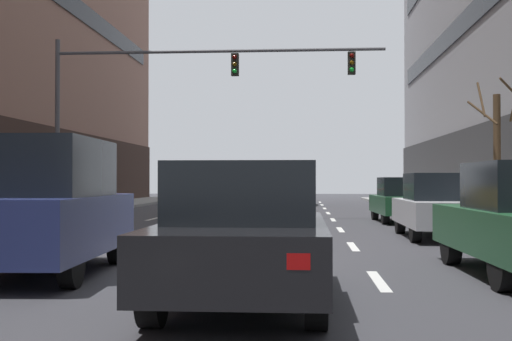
% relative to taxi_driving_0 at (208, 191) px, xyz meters
% --- Properties ---
extents(ground_plane, '(120.00, 120.00, 0.00)m').
position_rel_taxi_driving_0_xyz_m(ground_plane, '(1.81, -15.63, -1.01)').
color(ground_plane, '#38383D').
extents(lane_stripe_l1_s4, '(0.16, 2.00, 0.01)m').
position_rel_taxi_driving_0_xyz_m(lane_stripe_l1_s4, '(-1.56, -13.63, -1.01)').
color(lane_stripe_l1_s4, silver).
rests_on(lane_stripe_l1_s4, ground).
extents(lane_stripe_l1_s5, '(0.16, 2.00, 0.01)m').
position_rel_taxi_driving_0_xyz_m(lane_stripe_l1_s5, '(-1.56, -8.63, -1.01)').
color(lane_stripe_l1_s5, silver).
rests_on(lane_stripe_l1_s5, ground).
extents(lane_stripe_l1_s6, '(0.16, 2.00, 0.01)m').
position_rel_taxi_driving_0_xyz_m(lane_stripe_l1_s6, '(-1.56, -3.63, -1.01)').
color(lane_stripe_l1_s6, silver).
rests_on(lane_stripe_l1_s6, ground).
extents(lane_stripe_l1_s7, '(0.16, 2.00, 0.01)m').
position_rel_taxi_driving_0_xyz_m(lane_stripe_l1_s7, '(-1.56, 1.37, -1.01)').
color(lane_stripe_l1_s7, silver).
rests_on(lane_stripe_l1_s7, ground).
extents(lane_stripe_l1_s8, '(0.16, 2.00, 0.01)m').
position_rel_taxi_driving_0_xyz_m(lane_stripe_l1_s8, '(-1.56, 6.37, -1.01)').
color(lane_stripe_l1_s8, silver).
rests_on(lane_stripe_l1_s8, ground).
extents(lane_stripe_l1_s9, '(0.16, 2.00, 0.01)m').
position_rel_taxi_driving_0_xyz_m(lane_stripe_l1_s9, '(-1.56, 11.37, -1.01)').
color(lane_stripe_l1_s9, silver).
rests_on(lane_stripe_l1_s9, ground).
extents(lane_stripe_l1_s10, '(0.16, 2.00, 0.01)m').
position_rel_taxi_driving_0_xyz_m(lane_stripe_l1_s10, '(-1.56, 16.37, -1.01)').
color(lane_stripe_l1_s10, silver).
rests_on(lane_stripe_l1_s10, ground).
extents(lane_stripe_l2_s3, '(0.16, 2.00, 0.01)m').
position_rel_taxi_driving_0_xyz_m(lane_stripe_l2_s3, '(1.81, -18.63, -1.01)').
color(lane_stripe_l2_s3, silver).
rests_on(lane_stripe_l2_s3, ground).
extents(lane_stripe_l2_s4, '(0.16, 2.00, 0.01)m').
position_rel_taxi_driving_0_xyz_m(lane_stripe_l2_s4, '(1.81, -13.63, -1.01)').
color(lane_stripe_l2_s4, silver).
rests_on(lane_stripe_l2_s4, ground).
extents(lane_stripe_l2_s5, '(0.16, 2.00, 0.01)m').
position_rel_taxi_driving_0_xyz_m(lane_stripe_l2_s5, '(1.81, -8.63, -1.01)').
color(lane_stripe_l2_s5, silver).
rests_on(lane_stripe_l2_s5, ground).
extents(lane_stripe_l2_s6, '(0.16, 2.00, 0.01)m').
position_rel_taxi_driving_0_xyz_m(lane_stripe_l2_s6, '(1.81, -3.63, -1.01)').
color(lane_stripe_l2_s6, silver).
rests_on(lane_stripe_l2_s6, ground).
extents(lane_stripe_l2_s7, '(0.16, 2.00, 0.01)m').
position_rel_taxi_driving_0_xyz_m(lane_stripe_l2_s7, '(1.81, 1.37, -1.01)').
color(lane_stripe_l2_s7, silver).
rests_on(lane_stripe_l2_s7, ground).
extents(lane_stripe_l2_s8, '(0.16, 2.00, 0.01)m').
position_rel_taxi_driving_0_xyz_m(lane_stripe_l2_s8, '(1.81, 6.37, -1.01)').
color(lane_stripe_l2_s8, silver).
rests_on(lane_stripe_l2_s8, ground).
extents(lane_stripe_l2_s9, '(0.16, 2.00, 0.01)m').
position_rel_taxi_driving_0_xyz_m(lane_stripe_l2_s9, '(1.81, 11.37, -1.01)').
color(lane_stripe_l2_s9, silver).
rests_on(lane_stripe_l2_s9, ground).
extents(lane_stripe_l2_s10, '(0.16, 2.00, 0.01)m').
position_rel_taxi_driving_0_xyz_m(lane_stripe_l2_s10, '(1.81, 16.37, -1.01)').
color(lane_stripe_l2_s10, silver).
rests_on(lane_stripe_l2_s10, ground).
extents(lane_stripe_l3_s3, '(0.16, 2.00, 0.01)m').
position_rel_taxi_driving_0_xyz_m(lane_stripe_l3_s3, '(5.18, -18.63, -1.01)').
color(lane_stripe_l3_s3, silver).
rests_on(lane_stripe_l3_s3, ground).
extents(lane_stripe_l3_s4, '(0.16, 2.00, 0.01)m').
position_rel_taxi_driving_0_xyz_m(lane_stripe_l3_s4, '(5.18, -13.63, -1.01)').
color(lane_stripe_l3_s4, silver).
rests_on(lane_stripe_l3_s4, ground).
extents(lane_stripe_l3_s5, '(0.16, 2.00, 0.01)m').
position_rel_taxi_driving_0_xyz_m(lane_stripe_l3_s5, '(5.18, -8.63, -1.01)').
color(lane_stripe_l3_s5, silver).
rests_on(lane_stripe_l3_s5, ground).
extents(lane_stripe_l3_s6, '(0.16, 2.00, 0.01)m').
position_rel_taxi_driving_0_xyz_m(lane_stripe_l3_s6, '(5.18, -3.63, -1.01)').
color(lane_stripe_l3_s6, silver).
rests_on(lane_stripe_l3_s6, ground).
extents(lane_stripe_l3_s7, '(0.16, 2.00, 0.01)m').
position_rel_taxi_driving_0_xyz_m(lane_stripe_l3_s7, '(5.18, 1.37, -1.01)').
color(lane_stripe_l3_s7, silver).
rests_on(lane_stripe_l3_s7, ground).
extents(lane_stripe_l3_s8, '(0.16, 2.00, 0.01)m').
position_rel_taxi_driving_0_xyz_m(lane_stripe_l3_s8, '(5.18, 6.37, -1.01)').
color(lane_stripe_l3_s8, silver).
rests_on(lane_stripe_l3_s8, ground).
extents(lane_stripe_l3_s9, '(0.16, 2.00, 0.01)m').
position_rel_taxi_driving_0_xyz_m(lane_stripe_l3_s9, '(5.18, 11.37, -1.01)').
color(lane_stripe_l3_s9, silver).
rests_on(lane_stripe_l3_s9, ground).
extents(lane_stripe_l3_s10, '(0.16, 2.00, 0.01)m').
position_rel_taxi_driving_0_xyz_m(lane_stripe_l3_s10, '(5.18, 16.37, -1.01)').
color(lane_stripe_l3_s10, silver).
rests_on(lane_stripe_l3_s10, ground).
extents(taxi_driving_0, '(1.95, 4.27, 2.20)m').
position_rel_taxi_driving_0_xyz_m(taxi_driving_0, '(0.00, 0.00, 0.00)').
color(taxi_driving_0, black).
rests_on(taxi_driving_0, ground).
extents(car_driving_1, '(1.86, 4.41, 1.65)m').
position_rel_taxi_driving_0_xyz_m(car_driving_1, '(3.43, -20.56, -0.20)').
color(car_driving_1, black).
rests_on(car_driving_1, ground).
extents(car_driving_2, '(2.01, 4.40, 2.09)m').
position_rel_taxi_driving_0_xyz_m(car_driving_2, '(0.15, -18.32, 0.03)').
color(car_driving_2, black).
rests_on(car_driving_2, ground).
extents(car_driving_3, '(1.95, 4.57, 2.20)m').
position_rel_taxi_driving_0_xyz_m(car_driving_3, '(3.56, 11.17, 0.09)').
color(car_driving_3, black).
rests_on(car_driving_3, ground).
extents(car_driving_4, '(1.87, 4.27, 1.59)m').
position_rel_taxi_driving_0_xyz_m(car_driving_4, '(0.01, 14.27, -0.23)').
color(car_driving_4, black).
rests_on(car_driving_4, ground).
extents(car_parked_2, '(1.86, 4.36, 1.63)m').
position_rel_taxi_driving_0_xyz_m(car_parked_2, '(7.50, -11.34, -0.21)').
color(car_parked_2, black).
rests_on(car_parked_2, ground).
extents(car_parked_3, '(1.85, 4.20, 1.56)m').
position_rel_taxi_driving_0_xyz_m(car_parked_3, '(7.50, -4.91, -0.24)').
color(car_parked_3, black).
rests_on(car_parked_3, ground).
extents(traffic_signal_0, '(12.56, 0.35, 6.73)m').
position_rel_taxi_driving_0_xyz_m(traffic_signal_0, '(-0.88, -3.42, 4.05)').
color(traffic_signal_0, '#4C4C51').
rests_on(traffic_signal_0, sidewalk_left).
extents(street_tree_0, '(2.01, 1.68, 4.35)m').
position_rel_taxi_driving_0_xyz_m(street_tree_0, '(9.93, -7.85, 1.31)').
color(street_tree_0, '#4C3823').
rests_on(street_tree_0, sidewalk_right).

